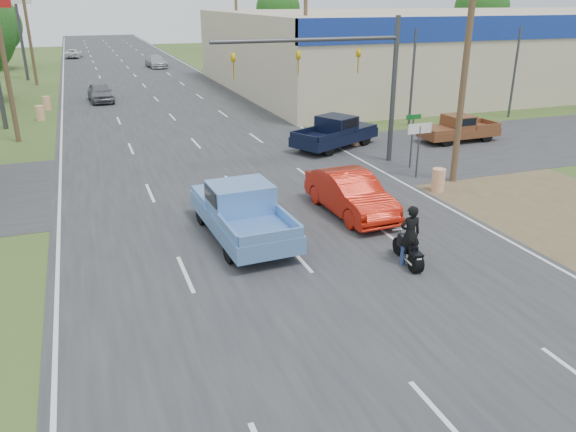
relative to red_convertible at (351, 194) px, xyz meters
name	(u,v)px	position (x,y,z in m)	size (l,w,h in m)	color
ground	(445,421)	(-3.29, -10.87, -0.80)	(200.00, 200.00, 0.00)	#31491D
main_road	(156,99)	(-3.29, 29.13, -0.79)	(15.00, 180.00, 0.02)	#2D2D30
cross_road	(221,172)	(-3.29, 7.13, -0.79)	(120.00, 10.00, 0.02)	#2D2D30
dirt_verge	(526,198)	(7.71, -0.87, -0.80)	(8.00, 18.00, 0.01)	brown
big_box_store	(483,46)	(28.71, 29.06, 2.51)	(50.00, 28.10, 6.60)	#B7A88C
utility_pole_1	(466,60)	(6.21, 2.13, 4.52)	(2.00, 0.28, 10.00)	#4C3823
utility_pole_2	(305,35)	(6.21, 20.13, 4.52)	(2.00, 0.28, 10.00)	#4C3823
utility_pole_3	(237,24)	(6.21, 38.13, 4.52)	(2.00, 0.28, 10.00)	#4C3823
utility_pole_5	(2,46)	(-12.79, 17.13, 4.52)	(2.00, 0.28, 10.00)	#4C3823
utility_pole_6	(28,26)	(-12.79, 41.13, 4.52)	(2.00, 0.28, 10.00)	#4C3823
tree_3	(482,9)	(51.71, 59.13, 5.39)	(8.40, 8.40, 10.40)	#422D19
tree_5	(278,9)	(26.71, 84.13, 5.08)	(7.98, 7.98, 9.88)	#422D19
barrel_0	(438,180)	(4.71, 1.13, -0.30)	(0.56, 0.56, 1.00)	orange
barrel_1	(356,136)	(5.11, 9.63, -0.30)	(0.56, 0.56, 1.00)	orange
barrel_2	(40,113)	(-11.79, 23.13, -0.30)	(0.56, 0.56, 1.00)	orange
barrel_3	(47,103)	(-11.49, 27.13, -0.30)	(0.56, 0.56, 1.00)	orange
pole_sign_left_far	(16,4)	(-13.79, 45.13, 6.37)	(3.00, 0.35, 9.20)	#3F3F44
lane_sign	(419,137)	(4.91, 3.13, 1.10)	(1.20, 0.08, 2.52)	#3F3F44
street_name_sign	(412,135)	(5.51, 4.63, 0.81)	(0.80, 0.08, 2.61)	#3F3F44
signal_mast	(345,66)	(2.54, 6.13, 4.00)	(9.12, 0.40, 7.00)	#3F3F44
red_convertible	(351,194)	(0.00, 0.00, 0.00)	(1.69, 4.86, 1.60)	#B61708
motorcycle	(409,253)	(-0.28, -4.63, -0.38)	(0.58, 1.88, 0.95)	black
rider	(410,237)	(-0.27, -4.60, 0.12)	(0.67, 0.44, 1.85)	black
blue_pickup	(240,210)	(-4.50, -0.61, 0.17)	(2.47, 5.87, 1.92)	black
navy_pickup	(336,132)	(3.83, 9.51, 0.09)	(5.65, 4.18, 1.76)	black
brown_pickup	(457,128)	(10.92, 8.35, -0.03)	(4.67, 1.92, 1.53)	black
distant_car_grey	(100,93)	(-7.56, 29.33, -0.06)	(1.74, 4.33, 1.47)	slate
distant_car_silver	(156,62)	(-0.06, 51.67, -0.10)	(1.96, 4.81, 1.40)	#B2B1B6
distant_car_white	(74,54)	(-9.11, 67.33, -0.21)	(1.96, 4.26, 1.18)	silver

